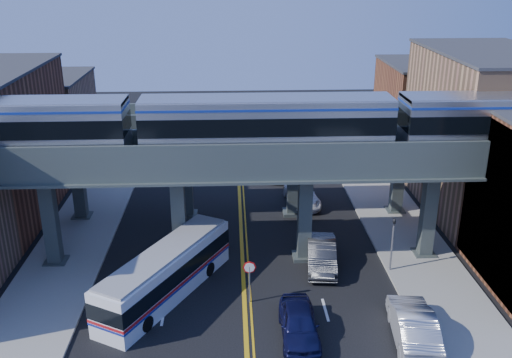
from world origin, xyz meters
TOP-DOWN VIEW (x-y plane):
  - ground at (0.00, 0.00)m, footprint 120.00×120.00m
  - sidewalk_west at (-11.50, 10.00)m, footprint 5.00×70.00m
  - sidewalk_east at (11.50, 10.00)m, footprint 5.00×70.00m
  - building_west_c at (-18.50, 29.00)m, footprint 8.00×10.00m
  - building_east_b at (18.50, 16.00)m, footprint 8.00×14.00m
  - building_east_c at (18.50, 29.00)m, footprint 8.00×10.00m
  - mural_panel at (14.55, 4.00)m, footprint 0.10×9.50m
  - elevated_viaduct_near at (0.00, 8.00)m, footprint 52.00×3.60m
  - elevated_viaduct_far at (0.00, 15.00)m, footprint 52.00×3.60m
  - transit_train at (1.51, 8.00)m, footprint 46.42×2.91m
  - stop_sign at (0.30, 3.00)m, footprint 0.76×0.09m
  - traffic_signal at (9.20, 6.00)m, footprint 0.15×0.18m
  - transit_bus at (-4.49, 3.99)m, footprint 7.24×10.41m
  - car_lane_a at (2.73, -0.35)m, footprint 1.95×4.78m
  - car_lane_b at (5.00, 6.85)m, footprint 2.32×5.26m
  - car_lane_c at (4.98, 16.84)m, footprint 2.73×5.14m
  - car_lane_d at (3.62, 23.58)m, footprint 2.51×5.63m
  - car_parked_curb at (8.50, -0.90)m, footprint 2.52×5.73m

SIDE VIEW (x-z plane):
  - ground at x=0.00m, z-range 0.00..0.00m
  - sidewalk_west at x=-11.50m, z-range 0.00..0.16m
  - sidewalk_east at x=11.50m, z-range 0.00..0.16m
  - car_lane_c at x=4.98m, z-range 0.00..1.38m
  - car_lane_d at x=3.62m, z-range 0.00..1.61m
  - car_lane_a at x=2.73m, z-range 0.00..1.63m
  - car_lane_b at x=5.00m, z-range 0.00..1.68m
  - car_parked_curb at x=8.50m, z-range 0.00..1.83m
  - transit_bus at x=-4.49m, z-range 0.04..2.77m
  - stop_sign at x=0.30m, z-range 0.44..3.07m
  - traffic_signal at x=9.20m, z-range 0.25..4.35m
  - building_west_c at x=-18.50m, z-range 0.00..8.00m
  - building_east_c at x=18.50m, z-range 0.00..9.00m
  - mural_panel at x=14.55m, z-range 0.00..9.50m
  - building_east_b at x=18.50m, z-range 0.00..12.00m
  - elevated_viaduct_near at x=0.00m, z-range 2.77..10.17m
  - elevated_viaduct_far at x=0.00m, z-range 2.77..10.17m
  - transit_train at x=1.51m, z-range 7.54..10.93m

